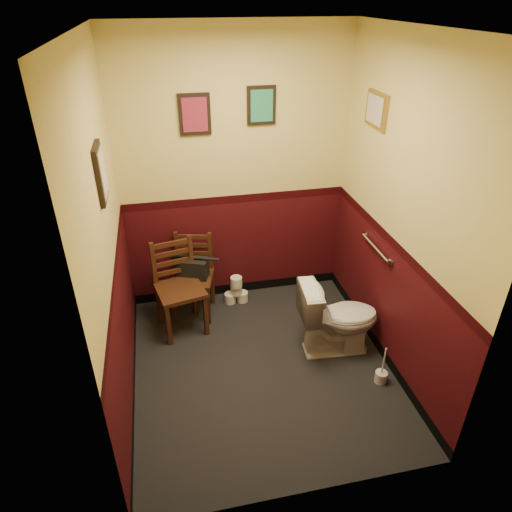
# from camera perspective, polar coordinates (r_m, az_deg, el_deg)

# --- Properties ---
(floor) EXTENTS (2.20, 2.40, 0.00)m
(floor) POSITION_cam_1_polar(r_m,az_deg,el_deg) (4.16, 0.75, -13.71)
(floor) COLOR black
(floor) RESTS_ON ground
(ceiling) EXTENTS (2.20, 2.40, 0.00)m
(ceiling) POSITION_cam_1_polar(r_m,az_deg,el_deg) (3.00, 1.12, 26.62)
(ceiling) COLOR silver
(ceiling) RESTS_ON ground
(wall_back) EXTENTS (2.20, 0.00, 2.70)m
(wall_back) POSITION_cam_1_polar(r_m,az_deg,el_deg) (4.45, -2.62, 9.98)
(wall_back) COLOR #3A0A0F
(wall_back) RESTS_ON ground
(wall_front) EXTENTS (2.20, 0.00, 2.70)m
(wall_front) POSITION_cam_1_polar(r_m,az_deg,el_deg) (2.41, 7.40, -9.89)
(wall_front) COLOR #3A0A0F
(wall_front) RESTS_ON ground
(wall_left) EXTENTS (0.00, 2.40, 2.70)m
(wall_left) POSITION_cam_1_polar(r_m,az_deg,el_deg) (3.32, -17.92, 1.07)
(wall_left) COLOR #3A0A0F
(wall_left) RESTS_ON ground
(wall_right) EXTENTS (0.00, 2.40, 2.70)m
(wall_right) POSITION_cam_1_polar(r_m,az_deg,el_deg) (3.75, 17.57, 4.52)
(wall_right) COLOR #3A0A0F
(wall_right) RESTS_ON ground
(grab_bar) EXTENTS (0.05, 0.56, 0.06)m
(grab_bar) POSITION_cam_1_polar(r_m,az_deg,el_deg) (4.11, 14.75, 0.98)
(grab_bar) COLOR silver
(grab_bar) RESTS_ON wall_right
(framed_print_back_a) EXTENTS (0.28, 0.04, 0.36)m
(framed_print_back_a) POSITION_cam_1_polar(r_m,az_deg,el_deg) (4.22, -7.67, 17.13)
(framed_print_back_a) COLOR black
(framed_print_back_a) RESTS_ON wall_back
(framed_print_back_b) EXTENTS (0.26, 0.04, 0.34)m
(framed_print_back_b) POSITION_cam_1_polar(r_m,az_deg,el_deg) (4.29, 0.68, 18.31)
(framed_print_back_b) COLOR black
(framed_print_back_b) RESTS_ON wall_back
(framed_print_left) EXTENTS (0.04, 0.30, 0.38)m
(framed_print_left) POSITION_cam_1_polar(r_m,az_deg,el_deg) (3.22, -18.85, 9.76)
(framed_print_left) COLOR black
(framed_print_left) RESTS_ON wall_left
(framed_print_right) EXTENTS (0.04, 0.34, 0.28)m
(framed_print_right) POSITION_cam_1_polar(r_m,az_deg,el_deg) (4.02, 14.81, 17.27)
(framed_print_right) COLOR olive
(framed_print_right) RESTS_ON wall_right
(toilet) EXTENTS (0.75, 0.45, 0.71)m
(toilet) POSITION_cam_1_polar(r_m,az_deg,el_deg) (4.18, 10.22, -7.65)
(toilet) COLOR white
(toilet) RESTS_ON floor
(toilet_brush) EXTENTS (0.10, 0.10, 0.37)m
(toilet_brush) POSITION_cam_1_polar(r_m,az_deg,el_deg) (4.14, 15.35, -14.29)
(toilet_brush) COLOR silver
(toilet_brush) RESTS_ON floor
(chair_left) EXTENTS (0.50, 0.50, 0.91)m
(chair_left) POSITION_cam_1_polar(r_m,az_deg,el_deg) (4.39, -9.63, -3.91)
(chair_left) COLOR #412213
(chair_left) RESTS_ON floor
(chair_right) EXTENTS (0.48, 0.48, 0.84)m
(chair_right) POSITION_cam_1_polar(r_m,az_deg,el_deg) (4.60, -7.87, -2.48)
(chair_right) COLOR #412213
(chair_right) RESTS_ON floor
(handbag) EXTENTS (0.35, 0.26, 0.23)m
(handbag) POSITION_cam_1_polar(r_m,az_deg,el_deg) (4.51, -8.05, -1.47)
(handbag) COLOR black
(handbag) RESTS_ON chair_right
(tp_stack) EXTENTS (0.25, 0.15, 0.33)m
(tp_stack) POSITION_cam_1_polar(r_m,az_deg,el_deg) (4.84, -2.48, -4.45)
(tp_stack) COLOR silver
(tp_stack) RESTS_ON floor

